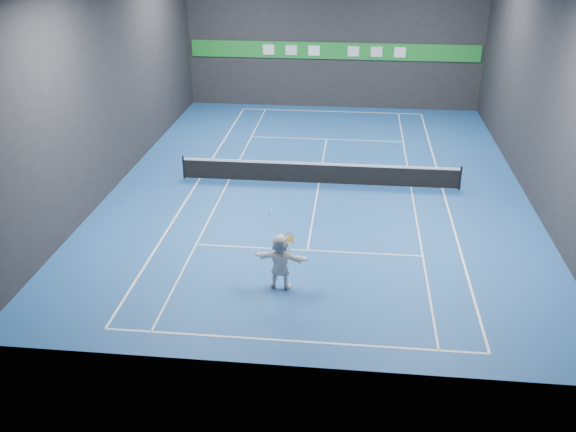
# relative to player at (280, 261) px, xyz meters

# --- Properties ---
(ground) EXTENTS (26.00, 26.00, 0.00)m
(ground) POSITION_rel_player_xyz_m (0.67, 9.01, -0.95)
(ground) COLOR #1A4A91
(ground) RESTS_ON ground
(wall_back) EXTENTS (18.00, 0.10, 9.00)m
(wall_back) POSITION_rel_player_xyz_m (0.67, 22.01, 3.55)
(wall_back) COLOR black
(wall_back) RESTS_ON ground
(wall_front) EXTENTS (18.00, 0.10, 9.00)m
(wall_front) POSITION_rel_player_xyz_m (0.67, -3.99, 3.55)
(wall_front) COLOR black
(wall_front) RESTS_ON ground
(wall_left) EXTENTS (0.10, 26.00, 9.00)m
(wall_left) POSITION_rel_player_xyz_m (-8.33, 9.01, 3.55)
(wall_left) COLOR black
(wall_left) RESTS_ON ground
(wall_right) EXTENTS (0.10, 26.00, 9.00)m
(wall_right) POSITION_rel_player_xyz_m (9.67, 9.01, 3.55)
(wall_right) COLOR black
(wall_right) RESTS_ON ground
(baseline_near) EXTENTS (10.98, 0.08, 0.01)m
(baseline_near) POSITION_rel_player_xyz_m (0.67, -2.88, -0.95)
(baseline_near) COLOR white
(baseline_near) RESTS_ON ground
(baseline_far) EXTENTS (10.98, 0.08, 0.01)m
(baseline_far) POSITION_rel_player_xyz_m (0.67, 20.90, -0.95)
(baseline_far) COLOR white
(baseline_far) RESTS_ON ground
(sideline_doubles_left) EXTENTS (0.08, 23.78, 0.01)m
(sideline_doubles_left) POSITION_rel_player_xyz_m (-4.82, 9.01, -0.95)
(sideline_doubles_left) COLOR white
(sideline_doubles_left) RESTS_ON ground
(sideline_doubles_right) EXTENTS (0.08, 23.78, 0.01)m
(sideline_doubles_right) POSITION_rel_player_xyz_m (6.16, 9.01, -0.95)
(sideline_doubles_right) COLOR white
(sideline_doubles_right) RESTS_ON ground
(sideline_singles_left) EXTENTS (0.06, 23.78, 0.01)m
(sideline_singles_left) POSITION_rel_player_xyz_m (-3.44, 9.01, -0.95)
(sideline_singles_left) COLOR white
(sideline_singles_left) RESTS_ON ground
(sideline_singles_right) EXTENTS (0.06, 23.78, 0.01)m
(sideline_singles_right) POSITION_rel_player_xyz_m (4.78, 9.01, -0.95)
(sideline_singles_right) COLOR white
(sideline_singles_right) RESTS_ON ground
(service_line_near) EXTENTS (8.23, 0.06, 0.01)m
(service_line_near) POSITION_rel_player_xyz_m (0.67, 2.61, -0.95)
(service_line_near) COLOR white
(service_line_near) RESTS_ON ground
(service_line_far) EXTENTS (8.23, 0.06, 0.01)m
(service_line_far) POSITION_rel_player_xyz_m (0.67, 15.41, -0.95)
(service_line_far) COLOR white
(service_line_far) RESTS_ON ground
(center_service_line) EXTENTS (0.06, 12.80, 0.01)m
(center_service_line) POSITION_rel_player_xyz_m (0.67, 9.01, -0.95)
(center_service_line) COLOR white
(center_service_line) RESTS_ON ground
(player) EXTENTS (1.81, 0.74, 1.90)m
(player) POSITION_rel_player_xyz_m (0.00, 0.00, 0.00)
(player) COLOR white
(player) RESTS_ON ground
(tennis_ball) EXTENTS (0.07, 0.07, 0.07)m
(tennis_ball) POSITION_rel_player_xyz_m (-0.35, 0.07, 1.63)
(tennis_ball) COLOR #B5E426
(tennis_ball) RESTS_ON player
(tennis_net) EXTENTS (12.50, 0.10, 1.07)m
(tennis_net) POSITION_rel_player_xyz_m (0.67, 9.01, -0.41)
(tennis_net) COLOR black
(tennis_net) RESTS_ON ground
(sponsor_banner) EXTENTS (17.64, 0.11, 1.00)m
(sponsor_banner) POSITION_rel_player_xyz_m (0.67, 21.94, 2.55)
(sponsor_banner) COLOR #1C832B
(sponsor_banner) RESTS_ON wall_back
(tennis_racket) EXTENTS (0.40, 0.34, 0.69)m
(tennis_racket) POSITION_rel_player_xyz_m (0.29, 0.05, 0.81)
(tennis_racket) COLOR #B71313
(tennis_racket) RESTS_ON player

